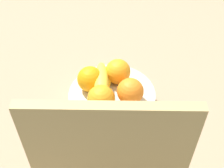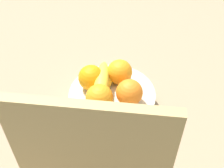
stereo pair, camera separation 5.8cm
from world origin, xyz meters
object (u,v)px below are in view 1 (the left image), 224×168
fruit_bowl (112,101)px  orange_back_left (103,99)px  orange_center (90,79)px  orange_front_left (130,91)px  banana_bunch (100,86)px  orange_front_right (118,72)px

fruit_bowl → orange_back_left: orange_back_left is taller
fruit_bowl → orange_center: 9.43cm
orange_front_left → banana_bunch: 8.75cm
banana_bunch → orange_center: bearing=-34.7°
orange_front_left → orange_center: same height
orange_front_right → orange_center: same height
orange_front_left → orange_front_right: same height
orange_center → banana_bunch: bearing=145.3°
orange_front_right → fruit_bowl: bearing=71.9°
orange_front_right → orange_back_left: (4.30, 10.68, 0.00)cm
fruit_bowl → orange_back_left: bearing=64.3°
orange_back_left → banana_bunch: 5.60cm
orange_front_left → orange_center: size_ratio=1.00×
orange_center → orange_back_left: size_ratio=1.00×
orange_front_left → banana_bunch: (8.22, -2.93, -0.62)cm
banana_bunch → orange_front_left: bearing=160.4°
orange_front_left → orange_front_right: 8.70cm
fruit_bowl → orange_front_left: orange_front_left is taller
fruit_bowl → orange_back_left: 8.83cm
fruit_bowl → orange_center: bearing=-20.8°
orange_center → orange_back_left: 8.43cm
fruit_bowl → orange_front_right: size_ratio=3.39×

